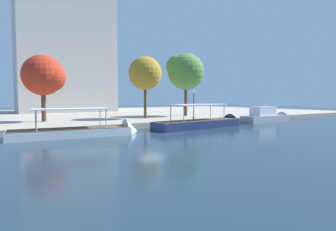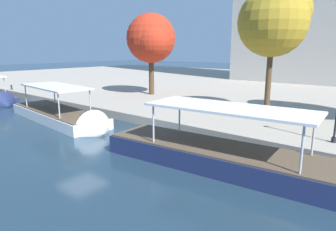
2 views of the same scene
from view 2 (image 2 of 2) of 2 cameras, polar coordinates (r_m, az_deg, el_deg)
ground_plane at (r=19.12m, az=-16.29°, el=-5.74°), size 220.00×220.00×0.00m
dock_promenade at (r=46.56m, az=20.38°, el=4.97°), size 120.00×55.00×0.71m
tour_boat_1 at (r=25.71m, az=-19.13°, el=-0.47°), size 13.07×4.32×4.10m
tour_boat_2 at (r=15.02m, az=14.65°, el=-9.26°), size 14.51×4.29×4.32m
mooring_bollard_0 at (r=43.87m, az=-27.65°, el=4.83°), size 0.23×0.23×0.64m
tree_1 at (r=34.30m, az=-3.19°, el=14.24°), size 5.60×5.50×9.07m
tree_2 at (r=25.34m, az=19.93°, el=16.89°), size 5.26×5.54×9.77m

